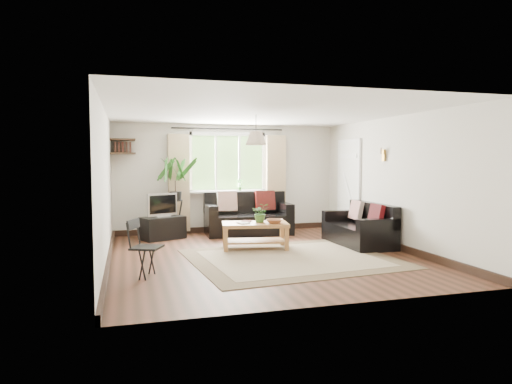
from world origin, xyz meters
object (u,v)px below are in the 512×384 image
object	(u,v)px
sofa_right	(358,225)
tv_stand	(163,228)
sofa_back	(248,214)
coffee_table	(255,236)
folding_chair	(147,248)
palm_stand	(176,197)

from	to	relation	value
sofa_right	tv_stand	distance (m)	3.91
sofa_back	coffee_table	world-z (taller)	sofa_back
tv_stand	folding_chair	xyz separation A→B (m)	(-0.44, -3.04, 0.17)
palm_stand	coffee_table	bearing A→B (deg)	-55.41
sofa_right	folding_chair	world-z (taller)	folding_chair
sofa_right	palm_stand	world-z (taller)	palm_stand
sofa_right	folding_chair	size ratio (longest dim) A/B	2.00
tv_stand	palm_stand	world-z (taller)	palm_stand
palm_stand	folding_chair	bearing A→B (deg)	-102.56
coffee_table	tv_stand	xyz separation A→B (m)	(-1.53, 1.53, -0.01)
folding_chair	sofa_right	bearing A→B (deg)	-46.32
sofa_back	tv_stand	bearing A→B (deg)	-173.89
tv_stand	palm_stand	distance (m)	0.73
coffee_table	sofa_back	bearing A→B (deg)	79.37
coffee_table	sofa_right	bearing A→B (deg)	-3.43
sofa_back	tv_stand	distance (m)	1.86
sofa_back	folding_chair	size ratio (longest dim) A/B	2.29
coffee_table	folding_chair	xyz separation A→B (m)	(-1.97, -1.51, 0.16)
sofa_back	palm_stand	size ratio (longest dim) A/B	1.09
coffee_table	tv_stand	size ratio (longest dim) A/B	1.38
tv_stand	folding_chair	world-z (taller)	folding_chair
coffee_table	palm_stand	size ratio (longest dim) A/B	0.70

